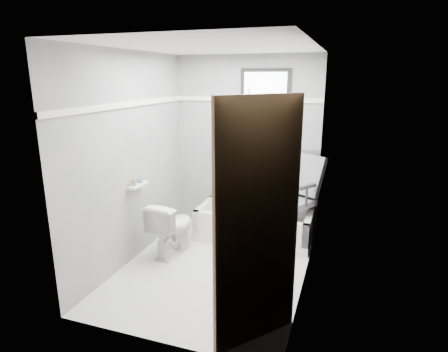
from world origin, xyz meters
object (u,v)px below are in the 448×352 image
at_px(bathtub, 254,224).
at_px(soap_bottle_a, 134,181).
at_px(office_chair, 290,196).
at_px(toilet, 172,228).
at_px(soap_bottle_b, 140,179).
at_px(door, 283,247).

distance_m(bathtub, soap_bottle_a, 1.72).
bearing_deg(soap_bottle_a, office_chair, 33.11).
bearing_deg(toilet, soap_bottle_b, 29.37).
distance_m(office_chair, toilet, 1.55).
relative_size(toilet, door, 0.34).
xyz_separation_m(bathtub, soap_bottle_b, (-1.17, -0.87, 0.75)).
xyz_separation_m(door, soap_bottle_b, (-1.92, 1.34, -0.04)).
bearing_deg(office_chair, soap_bottle_b, -117.78).
height_order(office_chair, toilet, office_chair).
bearing_deg(bathtub, toilet, -139.51).
distance_m(door, soap_bottle_b, 2.34).
xyz_separation_m(office_chair, soap_bottle_a, (-1.62, -1.06, 0.33)).
relative_size(bathtub, toilet, 2.23).
bearing_deg(office_chair, soap_bottle_a, -114.17).
relative_size(office_chair, soap_bottle_b, 11.56).
bearing_deg(office_chair, toilet, -116.47).
height_order(door, soap_bottle_a, door).
height_order(toilet, soap_bottle_b, soap_bottle_b).
bearing_deg(soap_bottle_a, bathtub, 40.72).
xyz_separation_m(toilet, soap_bottle_b, (-0.32, -0.14, 0.63)).
height_order(office_chair, door, door).
xyz_separation_m(door, soap_bottle_a, (-1.92, 1.20, -0.03)).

